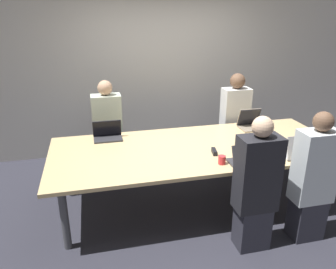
{
  "coord_description": "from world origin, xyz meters",
  "views": [
    {
      "loc": [
        -1.17,
        -3.4,
        2.29
      ],
      "look_at": [
        -0.33,
        0.1,
        0.9
      ],
      "focal_mm": 35.0,
      "sensor_mm": 36.0,
      "label": 1
    }
  ],
  "objects_px": {
    "laptop_near_midright": "(246,158)",
    "cup_near_midright": "(222,160)",
    "laptop_far_left": "(108,134)",
    "cup_far_right": "(266,124)",
    "person_near_midright": "(256,188)",
    "person_far_left": "(108,131)",
    "stapler": "(214,152)",
    "person_far_right": "(234,121)",
    "laptop_near_right": "(298,151)",
    "person_near_right": "(313,180)",
    "laptop_far_right": "(250,123)"
  },
  "relations": [
    {
      "from": "laptop_far_right",
      "to": "person_far_right",
      "type": "height_order",
      "value": "person_far_right"
    },
    {
      "from": "person_far_left",
      "to": "cup_far_right",
      "type": "height_order",
      "value": "person_far_left"
    },
    {
      "from": "laptop_far_left",
      "to": "cup_far_right",
      "type": "relative_size",
      "value": 4.11
    },
    {
      "from": "person_near_midright",
      "to": "laptop_near_right",
      "type": "relative_size",
      "value": 4.01
    },
    {
      "from": "person_near_right",
      "to": "person_far_right",
      "type": "xyz_separation_m",
      "value": [
        -0.03,
        1.84,
        0.02
      ]
    },
    {
      "from": "cup_near_midright",
      "to": "cup_far_right",
      "type": "relative_size",
      "value": 1.06
    },
    {
      "from": "laptop_near_midright",
      "to": "cup_near_midright",
      "type": "height_order",
      "value": "laptop_near_midright"
    },
    {
      "from": "laptop_far_left",
      "to": "laptop_far_right",
      "type": "xyz_separation_m",
      "value": [
        1.93,
        -0.05,
        0.01
      ]
    },
    {
      "from": "laptop_far_left",
      "to": "cup_far_right",
      "type": "distance_m",
      "value": 2.17
    },
    {
      "from": "cup_near_midright",
      "to": "stapler",
      "type": "height_order",
      "value": "cup_near_midright"
    },
    {
      "from": "cup_near_midright",
      "to": "laptop_far_right",
      "type": "relative_size",
      "value": 0.3
    },
    {
      "from": "cup_near_midright",
      "to": "person_far_right",
      "type": "xyz_separation_m",
      "value": [
        0.79,
        1.43,
        -0.1
      ]
    },
    {
      "from": "laptop_near_midright",
      "to": "stapler",
      "type": "distance_m",
      "value": 0.41
    },
    {
      "from": "person_near_midright",
      "to": "laptop_far_right",
      "type": "distance_m",
      "value": 1.52
    },
    {
      "from": "person_far_left",
      "to": "person_near_right",
      "type": "relative_size",
      "value": 1.01
    },
    {
      "from": "laptop_near_midright",
      "to": "cup_near_midright",
      "type": "bearing_deg",
      "value": -14.56
    },
    {
      "from": "laptop_near_midright",
      "to": "person_far_right",
      "type": "xyz_separation_m",
      "value": [
        0.54,
        1.49,
        -0.12
      ]
    },
    {
      "from": "person_near_right",
      "to": "stapler",
      "type": "height_order",
      "value": "person_near_right"
    },
    {
      "from": "cup_near_midright",
      "to": "person_far_left",
      "type": "height_order",
      "value": "person_far_left"
    },
    {
      "from": "person_far_left",
      "to": "stapler",
      "type": "relative_size",
      "value": 9.02
    },
    {
      "from": "person_far_left",
      "to": "stapler",
      "type": "height_order",
      "value": "person_far_left"
    },
    {
      "from": "laptop_near_right",
      "to": "laptop_far_left",
      "type": "bearing_deg",
      "value": -27.57
    },
    {
      "from": "person_far_right",
      "to": "laptop_far_right",
      "type": "bearing_deg",
      "value": -88.82
    },
    {
      "from": "laptop_far_left",
      "to": "person_near_right",
      "type": "height_order",
      "value": "person_near_right"
    },
    {
      "from": "person_near_midright",
      "to": "laptop_far_right",
      "type": "bearing_deg",
      "value": -113.93
    },
    {
      "from": "laptop_near_midright",
      "to": "laptop_far_left",
      "type": "height_order",
      "value": "same"
    },
    {
      "from": "person_far_left",
      "to": "laptop_near_midright",
      "type": "bearing_deg",
      "value": -48.77
    },
    {
      "from": "person_far_left",
      "to": "laptop_far_right",
      "type": "xyz_separation_m",
      "value": [
        1.9,
        -0.51,
        0.15
      ]
    },
    {
      "from": "cup_far_right",
      "to": "laptop_far_right",
      "type": "bearing_deg",
      "value": 175.04
    },
    {
      "from": "person_near_midright",
      "to": "person_far_right",
      "type": "distance_m",
      "value": 1.94
    },
    {
      "from": "cup_near_midright",
      "to": "laptop_far_right",
      "type": "bearing_deg",
      "value": 50.21
    },
    {
      "from": "laptop_far_left",
      "to": "stapler",
      "type": "height_order",
      "value": "laptop_far_left"
    },
    {
      "from": "laptop_near_right",
      "to": "laptop_far_right",
      "type": "distance_m",
      "value": 1.0
    },
    {
      "from": "cup_far_right",
      "to": "laptop_far_left",
      "type": "bearing_deg",
      "value": 178.12
    },
    {
      "from": "laptop_near_midright",
      "to": "laptop_near_right",
      "type": "relative_size",
      "value": 1.01
    },
    {
      "from": "person_far_left",
      "to": "laptop_far_right",
      "type": "bearing_deg",
      "value": -15.1
    },
    {
      "from": "person_near_midright",
      "to": "cup_near_midright",
      "type": "bearing_deg",
      "value": -65.96
    },
    {
      "from": "cup_near_midright",
      "to": "laptop_near_right",
      "type": "distance_m",
      "value": 0.88
    },
    {
      "from": "person_far_left",
      "to": "laptop_near_right",
      "type": "xyz_separation_m",
      "value": [
        1.98,
        -1.51,
        0.15
      ]
    },
    {
      "from": "laptop_near_midright",
      "to": "laptop_near_right",
      "type": "distance_m",
      "value": 0.63
    },
    {
      "from": "person_near_midright",
      "to": "laptop_near_right",
      "type": "distance_m",
      "value": 0.81
    },
    {
      "from": "person_far_left",
      "to": "cup_far_right",
      "type": "xyz_separation_m",
      "value": [
        2.14,
        -0.53,
        0.11
      ]
    },
    {
      "from": "laptop_far_right",
      "to": "laptop_near_right",
      "type": "bearing_deg",
      "value": -85.43
    },
    {
      "from": "laptop_far_right",
      "to": "person_far_left",
      "type": "bearing_deg",
      "value": 164.9
    },
    {
      "from": "cup_far_right",
      "to": "laptop_near_midright",
      "type": "bearing_deg",
      "value": -128.31
    },
    {
      "from": "laptop_near_right",
      "to": "person_near_right",
      "type": "distance_m",
      "value": 0.41
    },
    {
      "from": "laptop_near_right",
      "to": "person_far_left",
      "type": "bearing_deg",
      "value": -37.33
    },
    {
      "from": "stapler",
      "to": "laptop_far_left",
      "type": "bearing_deg",
      "value": 157.14
    },
    {
      "from": "laptop_far_right",
      "to": "stapler",
      "type": "xyz_separation_m",
      "value": [
        -0.78,
        -0.7,
        -0.05
      ]
    },
    {
      "from": "laptop_near_midright",
      "to": "person_near_midright",
      "type": "bearing_deg",
      "value": 80.36
    }
  ]
}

